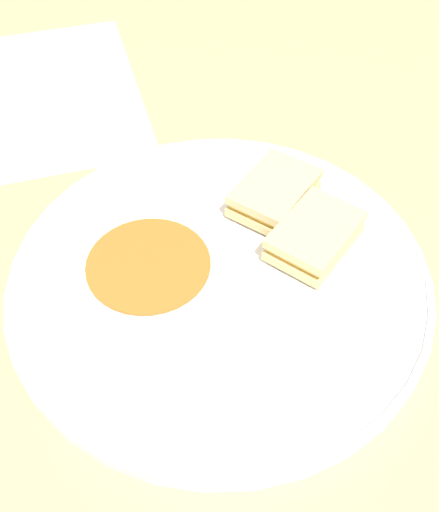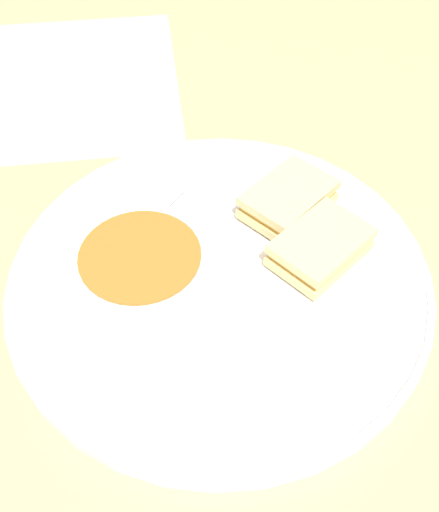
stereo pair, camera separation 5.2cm
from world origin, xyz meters
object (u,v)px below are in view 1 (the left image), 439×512
at_px(soup_bowl, 152,292).
at_px(sandwich_half_far, 275,192).
at_px(spoon, 121,254).
at_px(sandwich_half_near, 315,236).

xyz_separation_m(soup_bowl, sandwich_half_far, (0.10, 0.14, -0.02)).
distance_m(spoon, sandwich_half_near, 0.18).
relative_size(sandwich_half_near, sandwich_half_far, 1.00).
bearing_deg(soup_bowl, spoon, 121.56).
bearing_deg(sandwich_half_near, spoon, -171.91).
relative_size(spoon, sandwich_half_far, 1.09).
height_order(soup_bowl, sandwich_half_far, soup_bowl).
distance_m(soup_bowl, sandwich_half_far, 0.18).
height_order(spoon, sandwich_half_far, sandwich_half_far).
xyz_separation_m(sandwich_half_near, sandwich_half_far, (-0.04, 0.05, 0.00)).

